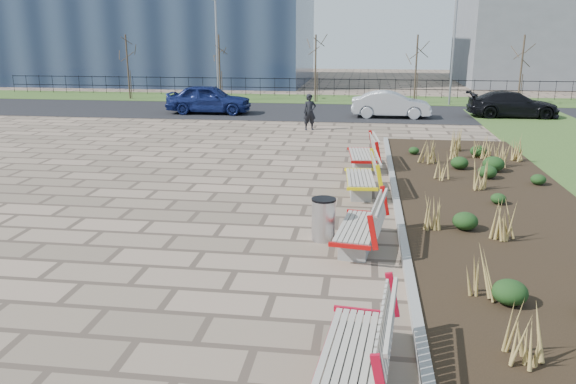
# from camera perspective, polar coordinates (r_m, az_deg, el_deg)

# --- Properties ---
(ground) EXTENTS (120.00, 120.00, 0.00)m
(ground) POSITION_cam_1_polar(r_m,az_deg,el_deg) (9.78, -11.30, -9.56)
(ground) COLOR #88715D
(ground) RESTS_ON ground
(planting_bed) EXTENTS (4.50, 18.00, 0.10)m
(planting_bed) POSITION_cam_1_polar(r_m,az_deg,el_deg) (14.30, 20.37, -1.80)
(planting_bed) COLOR black
(planting_bed) RESTS_ON ground
(planting_curb) EXTENTS (0.16, 18.00, 0.15)m
(planting_curb) POSITION_cam_1_polar(r_m,az_deg,el_deg) (13.96, 11.02, -1.40)
(planting_curb) COLOR gray
(planting_curb) RESTS_ON ground
(grass_verge_far) EXTENTS (80.00, 5.00, 0.04)m
(grass_verge_far) POSITION_cam_1_polar(r_m,az_deg,el_deg) (36.68, 2.98, 9.40)
(grass_verge_far) COLOR #33511E
(grass_verge_far) RESTS_ON ground
(road) EXTENTS (80.00, 7.00, 0.02)m
(road) POSITION_cam_1_polar(r_m,az_deg,el_deg) (30.75, 2.02, 8.14)
(road) COLOR black
(road) RESTS_ON ground
(bench_a) EXTENTS (1.11, 2.18, 1.00)m
(bench_a) POSITION_cam_1_polar(r_m,az_deg,el_deg) (7.11, 6.56, -15.14)
(bench_a) COLOR red
(bench_a) RESTS_ON ground
(bench_b) EXTENTS (1.17, 2.20, 1.00)m
(bench_b) POSITION_cam_1_polar(r_m,az_deg,el_deg) (11.21, 7.13, -3.26)
(bench_b) COLOR red
(bench_b) RESTS_ON ground
(bench_c) EXTENTS (1.03, 2.15, 1.00)m
(bench_c) POSITION_cam_1_polar(r_m,az_deg,el_deg) (14.98, 7.36, 1.65)
(bench_c) COLOR yellow
(bench_c) RESTS_ON ground
(bench_d) EXTENTS (1.08, 2.17, 1.00)m
(bench_d) POSITION_cam_1_polar(r_m,az_deg,el_deg) (17.92, 7.47, 4.00)
(bench_d) COLOR #BA0C0C
(bench_d) RESTS_ON ground
(litter_bin) EXTENTS (0.49, 0.49, 0.87)m
(litter_bin) POSITION_cam_1_polar(r_m,az_deg,el_deg) (11.59, 3.62, -2.83)
(litter_bin) COLOR #B2B2B7
(litter_bin) RESTS_ON ground
(pedestrian) EXTENTS (0.68, 0.57, 1.58)m
(pedestrian) POSITION_cam_1_polar(r_m,az_deg,el_deg) (24.88, 2.22, 8.12)
(pedestrian) COLOR black
(pedestrian) RESTS_ON ground
(car_blue) EXTENTS (4.47, 1.88, 1.51)m
(car_blue) POSITION_cam_1_polar(r_m,az_deg,el_deg) (30.30, -8.03, 9.34)
(car_blue) COLOR navy
(car_blue) RESTS_ON road
(car_silver) EXTENTS (3.94, 1.38, 1.30)m
(car_silver) POSITION_cam_1_polar(r_m,az_deg,el_deg) (29.02, 10.41, 8.74)
(car_silver) COLOR #ABAEB3
(car_silver) RESTS_ON road
(car_black) EXTENTS (4.49, 1.92, 1.29)m
(car_black) POSITION_cam_1_polar(r_m,az_deg,el_deg) (30.75, 21.87, 8.26)
(car_black) COLOR black
(car_black) RESTS_ON road
(tree_a) EXTENTS (1.40, 1.40, 4.00)m
(tree_a) POSITION_cam_1_polar(r_m,az_deg,el_deg) (37.98, -15.96, 12.11)
(tree_a) COLOR #4C3D2D
(tree_a) RESTS_ON grass_verge_far
(tree_b) EXTENTS (1.40, 1.40, 4.00)m
(tree_b) POSITION_cam_1_polar(r_m,az_deg,el_deg) (36.03, -6.97, 12.42)
(tree_b) COLOR #4C3D2D
(tree_b) RESTS_ON grass_verge_far
(tree_c) EXTENTS (1.40, 1.40, 4.00)m
(tree_c) POSITION_cam_1_polar(r_m,az_deg,el_deg) (35.01, 2.81, 12.42)
(tree_c) COLOR #4C3D2D
(tree_c) RESTS_ON grass_verge_far
(tree_d) EXTENTS (1.40, 1.40, 4.00)m
(tree_d) POSITION_cam_1_polar(r_m,az_deg,el_deg) (35.01, 12.86, 12.05)
(tree_d) COLOR #4C3D2D
(tree_d) RESTS_ON grass_verge_far
(tree_e) EXTENTS (1.40, 1.40, 4.00)m
(tree_e) POSITION_cam_1_polar(r_m,az_deg,el_deg) (36.01, 22.60, 11.35)
(tree_e) COLOR #4C3D2D
(tree_e) RESTS_ON grass_verge_far
(lamp_west) EXTENTS (0.24, 0.60, 6.00)m
(lamp_west) POSITION_cam_1_polar(r_m,az_deg,el_deg) (35.50, -7.23, 13.98)
(lamp_west) COLOR gray
(lamp_west) RESTS_ON grass_verge_far
(lamp_east) EXTENTS (0.24, 0.60, 6.00)m
(lamp_east) POSITION_cam_1_polar(r_m,az_deg,el_deg) (34.69, 16.42, 13.43)
(lamp_east) COLOR gray
(lamp_east) RESTS_ON grass_verge_far
(railing_fence) EXTENTS (44.00, 0.10, 1.20)m
(railing_fence) POSITION_cam_1_polar(r_m,az_deg,el_deg) (38.10, 3.18, 10.58)
(railing_fence) COLOR black
(railing_fence) RESTS_ON grass_verge_far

